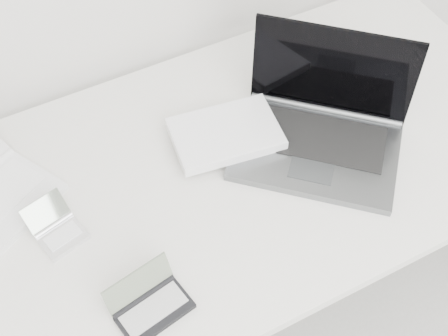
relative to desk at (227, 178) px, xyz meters
name	(u,v)px	position (x,y,z in m)	size (l,w,h in m)	color
desk	(227,178)	(0.00, 0.00, 0.00)	(1.60, 0.80, 0.73)	white
laptop_large	(296,129)	(0.18, -0.01, 0.09)	(0.56, 0.47, 0.26)	slate
pda_silver	(58,230)	(-0.41, 0.01, 0.06)	(0.12, 0.14, 0.07)	white
palmtop_charcoal	(150,305)	(-0.31, -0.25, 0.06)	(0.16, 0.13, 0.08)	black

